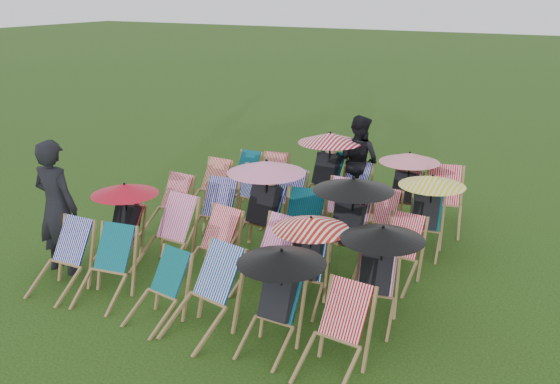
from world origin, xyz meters
The scene contains 33 objects.
ground centered at (0.00, 0.00, 0.00)m, with size 100.00×100.00×0.00m, color black.
deckchair_0 centered at (-1.94, -2.30, 0.46)m, with size 0.63×0.87×0.93m.
deckchair_1 centered at (-1.26, -2.21, 0.46)m, with size 0.72×0.92×0.92m.
deckchair_2 centered at (-0.30, -2.33, 0.42)m, with size 0.67×0.85×0.84m.
deckchair_3 centered at (0.34, -2.28, 0.50)m, with size 0.83×1.03×1.00m.
deckchair_4 centered at (1.24, -2.18, 0.62)m, with size 1.00×1.04×1.18m.
deckchair_5 centered at (2.02, -2.31, 0.46)m, with size 0.68×0.90×0.92m.
deckchair_6 centered at (-1.93, -1.13, 0.62)m, with size 0.98×1.03×1.17m.
deckchair_7 centered at (-1.19, -1.04, 0.50)m, with size 0.73×0.97×1.01m.
deckchair_8 centered at (-0.43, -1.04, 0.47)m, with size 0.76×0.96×0.94m.
deckchair_9 centered at (0.50, -1.03, 0.49)m, with size 0.77×0.98×0.97m.
deckchair_10 centered at (1.09, -1.08, 0.61)m, with size 0.98×1.06×1.16m.
deckchair_11 centered at (2.02, -1.07, 0.64)m, with size 1.02×1.10×1.21m.
deckchair_12 centered at (-2.03, 0.09, 0.45)m, with size 0.65×0.87×0.91m.
deckchair_13 centered at (-1.12, 0.08, 0.48)m, with size 0.75×0.96×0.96m.
deckchair_14 centered at (-0.28, 0.14, 0.75)m, with size 1.20×1.26×1.42m.
deckchair_15 centered at (0.44, 0.01, 0.51)m, with size 0.80×1.02×1.02m.
deckchair_16 centered at (1.15, 0.10, 0.72)m, with size 1.15×1.21×1.36m.
deckchair_17 centered at (1.92, 0.07, 0.45)m, with size 0.65×0.87×0.89m.
deckchair_18 centered at (-2.00, 1.23, 0.45)m, with size 0.63×0.86×0.90m.
deckchair_19 centered at (-1.26, 1.24, 0.44)m, with size 0.70×0.89×0.89m.
deckchair_20 centered at (-0.45, 1.26, 0.45)m, with size 0.65×0.87×0.91m.
deckchair_21 centered at (0.48, 1.26, 0.44)m, with size 0.62×0.84×0.89m.
deckchair_22 centered at (1.26, 1.20, 0.42)m, with size 0.57×0.79×0.84m.
deckchair_23 centered at (1.97, 1.30, 0.63)m, with size 1.01×1.09×1.20m.
deckchair_24 centered at (-1.95, 2.30, 0.41)m, with size 0.57×0.78×0.82m.
deckchair_25 centered at (-1.30, 2.30, 0.43)m, with size 0.71×0.88×0.86m.
deckchair_26 centered at (-0.27, 2.46, 0.73)m, with size 1.17×1.24×1.39m.
deckchair_27 centered at (0.30, 2.38, 0.43)m, with size 0.63×0.84×0.87m.
deckchair_28 centered at (1.27, 2.37, 0.65)m, with size 1.03×1.08×1.23m.
deckchair_29 centered at (1.96, 2.36, 0.51)m, with size 0.85×1.05×1.01m.
person_left centered at (-2.43, -1.85, 0.97)m, with size 0.71×0.46×1.94m, color black.
person_rear centered at (0.24, 2.88, 0.85)m, with size 0.82×0.64×1.70m, color black.
Camera 1 is at (4.23, -7.59, 3.91)m, focal length 40.00 mm.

